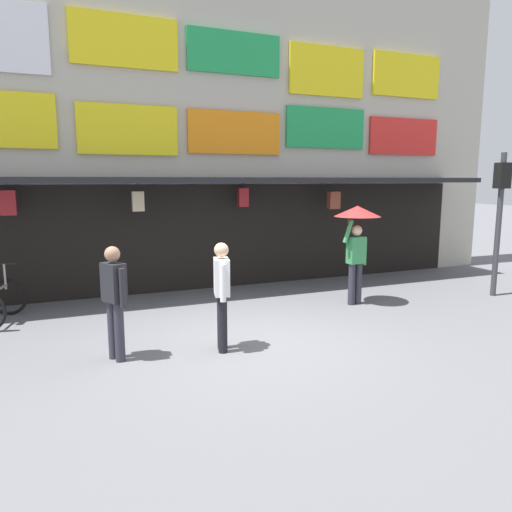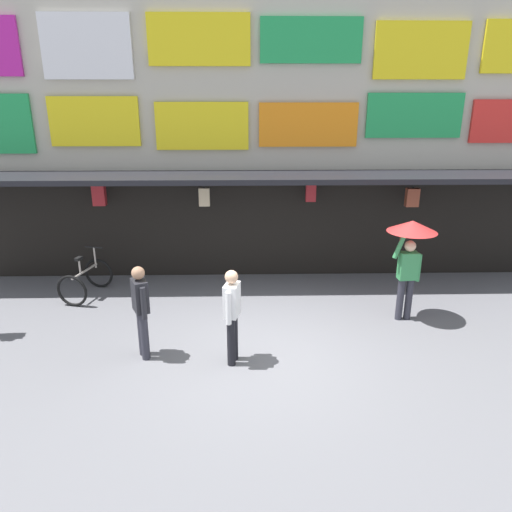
{
  "view_description": "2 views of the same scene",
  "coord_description": "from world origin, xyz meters",
  "px_view_note": "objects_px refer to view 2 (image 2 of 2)",
  "views": [
    {
      "loc": [
        -2.62,
        -6.89,
        2.61
      ],
      "look_at": [
        0.76,
        1.46,
        1.15
      ],
      "focal_mm": 33.15,
      "sensor_mm": 36.0,
      "label": 1
    },
    {
      "loc": [
        -0.25,
        -7.33,
        4.35
      ],
      "look_at": [
        -0.04,
        1.62,
        1.3
      ],
      "focal_mm": 33.06,
      "sensor_mm": 36.0,
      "label": 2
    }
  ],
  "objects_px": {
    "bicycle_parked": "(86,280)",
    "pedestrian_in_purple": "(141,307)",
    "pedestrian_in_black": "(232,312)",
    "pedestrian_with_umbrella": "(411,242)"
  },
  "relations": [
    {
      "from": "bicycle_parked",
      "to": "pedestrian_in_black",
      "type": "xyz_separation_m",
      "value": [
        3.39,
        -2.88,
        0.55
      ]
    },
    {
      "from": "pedestrian_in_black",
      "to": "bicycle_parked",
      "type": "bearing_deg",
      "value": 139.6
    },
    {
      "from": "pedestrian_with_umbrella",
      "to": "pedestrian_in_black",
      "type": "height_order",
      "value": "pedestrian_with_umbrella"
    },
    {
      "from": "bicycle_parked",
      "to": "pedestrian_in_purple",
      "type": "distance_m",
      "value": 3.29
    },
    {
      "from": "bicycle_parked",
      "to": "pedestrian_in_black",
      "type": "relative_size",
      "value": 0.77
    },
    {
      "from": "bicycle_parked",
      "to": "pedestrian_in_black",
      "type": "distance_m",
      "value": 4.48
    },
    {
      "from": "pedestrian_with_umbrella",
      "to": "pedestrian_in_purple",
      "type": "xyz_separation_m",
      "value": [
        -5.0,
        -1.36,
        -0.69
      ]
    },
    {
      "from": "pedestrian_in_purple",
      "to": "pedestrian_in_black",
      "type": "height_order",
      "value": "same"
    },
    {
      "from": "pedestrian_with_umbrella",
      "to": "pedestrian_in_black",
      "type": "bearing_deg",
      "value": -155.52
    },
    {
      "from": "bicycle_parked",
      "to": "pedestrian_in_black",
      "type": "bearing_deg",
      "value": -40.4
    }
  ]
}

